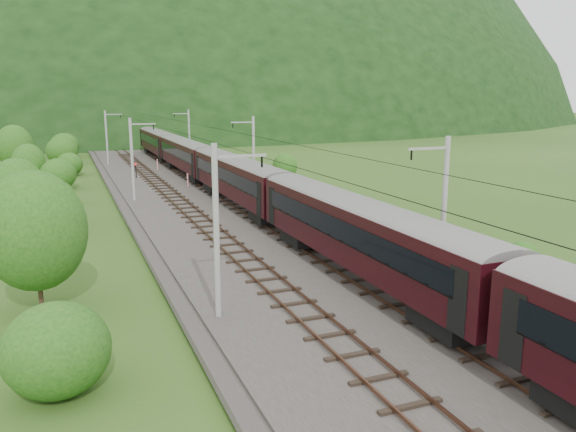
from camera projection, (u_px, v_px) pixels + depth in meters
name	position (u px, v px, depth m)	size (l,w,h in m)	color
ground	(338.00, 304.00, 28.41)	(600.00, 600.00, 0.00)	#294816
railbed	(270.00, 252.00, 37.45)	(14.00, 220.00, 0.30)	#38332D
track_left	(236.00, 252.00, 36.54)	(2.40, 220.00, 0.27)	brown
track_right	(303.00, 245.00, 38.28)	(2.40, 220.00, 0.27)	brown
catenary_left	(133.00, 158.00, 54.30)	(2.54, 192.28, 8.00)	gray
catenary_right	(253.00, 153.00, 58.75)	(2.54, 192.28, 8.00)	gray
overhead_wires	(270.00, 147.00, 36.00)	(4.83, 198.00, 0.03)	black
mountain_main	(89.00, 119.00, 264.48)	(504.00, 360.00, 244.00)	black
train	(240.00, 172.00, 50.89)	(3.04, 167.14, 5.29)	black
hazard_post_near	(157.00, 165.00, 77.56)	(0.16, 0.16, 1.51)	red
hazard_post_far	(188.00, 180.00, 63.65)	(0.16, 0.16, 1.48)	red
signal	(136.00, 170.00, 69.66)	(0.21, 0.21, 1.87)	black
vegetation_left	(42.00, 185.00, 48.88)	(10.91, 144.85, 6.95)	#1A4913
vegetation_right	(574.00, 270.00, 29.46)	(5.65, 104.55, 3.12)	#1A4913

